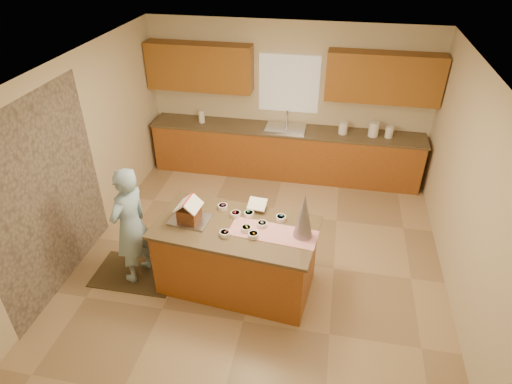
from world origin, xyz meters
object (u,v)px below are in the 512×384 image
(tinsel_tree, at_px, (304,216))
(boy, at_px, (130,226))
(gingerbread_house, at_px, (189,211))
(island_base, at_px, (236,258))

(tinsel_tree, xyz_separation_m, boy, (-2.16, -0.04, -0.42))
(tinsel_tree, xyz_separation_m, gingerbread_house, (-1.39, 0.04, -0.15))
(island_base, xyz_separation_m, tinsel_tree, (0.82, -0.03, 0.79))
(boy, height_order, gingerbread_house, boy)
(boy, distance_m, gingerbread_house, 0.82)
(gingerbread_house, bearing_deg, boy, -174.32)
(tinsel_tree, bearing_deg, gingerbread_house, 178.43)
(tinsel_tree, height_order, gingerbread_house, tinsel_tree)
(boy, bearing_deg, gingerbread_house, 112.95)
(tinsel_tree, bearing_deg, island_base, 177.80)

